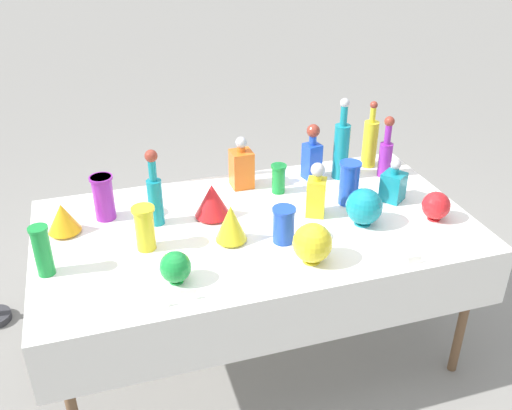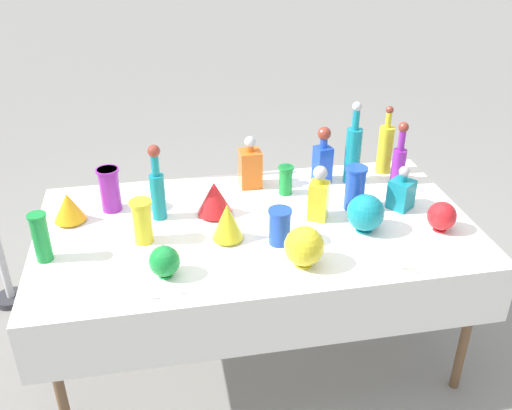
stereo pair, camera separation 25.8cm
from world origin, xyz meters
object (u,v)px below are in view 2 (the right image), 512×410
object	(u,v)px
tall_bottle_0	(399,159)
tall_bottle_2	(385,147)
square_decanter_0	(319,195)
slender_vase_2	(142,220)
slender_vase_1	(286,179)
fluted_vase_2	(214,198)
slender_vase_0	(41,236)
round_bowl_2	(366,213)
round_bowl_0	(164,261)
tall_bottle_3	(353,151)
fluted_vase_1	(227,221)
round_bowl_3	(304,246)
tall_bottle_1	(157,188)
slender_vase_3	(355,187)
round_bowl_1	(442,216)
fluted_vase_0	(69,207)
square_decanter_3	(323,157)
slender_vase_4	(110,188)
slender_vase_5	(280,225)
square_decanter_2	(250,166)
square_decanter_1	(401,192)

from	to	relation	value
tall_bottle_0	tall_bottle_2	xyz separation A→B (m)	(-0.02, 0.14, 0.01)
square_decanter_0	slender_vase_2	xyz separation A→B (m)	(-0.80, -0.06, -0.01)
slender_vase_1	fluted_vase_2	world-z (taller)	fluted_vase_2
tall_bottle_2	slender_vase_0	bearing A→B (deg)	-162.38
slender_vase_0	round_bowl_2	distance (m)	1.39
round_bowl_0	tall_bottle_3	bearing A→B (deg)	33.52
slender_vase_0	fluted_vase_1	bearing A→B (deg)	0.92
slender_vase_1	round_bowl_3	distance (m)	0.63
tall_bottle_1	slender_vase_1	bearing A→B (deg)	11.28
slender_vase_3	round_bowl_1	size ratio (longest dim) A/B	1.57
slender_vase_3	fluted_vase_0	size ratio (longest dim) A/B	1.48
tall_bottle_2	tall_bottle_3	bearing A→B (deg)	-158.10
tall_bottle_0	tall_bottle_3	world-z (taller)	tall_bottle_3
square_decanter_3	round_bowl_1	size ratio (longest dim) A/B	2.19
square_decanter_0	slender_vase_2	size ratio (longest dim) A/B	1.34
tall_bottle_1	slender_vase_3	distance (m)	0.93
slender_vase_1	slender_vase_4	world-z (taller)	slender_vase_4
round_bowl_2	round_bowl_3	distance (m)	0.40
slender_vase_0	slender_vase_5	distance (m)	0.99
tall_bottle_0	round_bowl_1	xyz separation A→B (m)	(0.00, -0.49, -0.06)
square_decanter_3	fluted_vase_1	world-z (taller)	square_decanter_3
round_bowl_2	round_bowl_3	xyz separation A→B (m)	(-0.34, -0.21, -0.00)
square_decanter_0	slender_vase_2	world-z (taller)	square_decanter_0
slender_vase_3	tall_bottle_1	bearing A→B (deg)	174.90
tall_bottle_0	fluted_vase_0	world-z (taller)	tall_bottle_0
square_decanter_2	slender_vase_1	world-z (taller)	square_decanter_2
square_decanter_1	fluted_vase_2	size ratio (longest dim) A/B	1.29
tall_bottle_0	slender_vase_4	size ratio (longest dim) A/B	1.55
tall_bottle_0	slender_vase_2	xyz separation A→B (m)	(-1.31, -0.34, -0.03)
slender_vase_0	round_bowl_3	xyz separation A→B (m)	(1.05, -0.23, -0.03)
slender_vase_1	tall_bottle_0	bearing A→B (deg)	1.34
tall_bottle_0	square_decanter_0	distance (m)	0.58
tall_bottle_3	square_decanter_0	bearing A→B (deg)	-129.80
fluted_vase_0	round_bowl_3	world-z (taller)	round_bowl_3
slender_vase_4	round_bowl_1	distance (m)	1.54
slender_vase_1	round_bowl_0	xyz separation A→B (m)	(-0.63, -0.60, -0.01)
tall_bottle_2	round_bowl_2	distance (m)	0.65
slender_vase_0	round_bowl_0	distance (m)	0.53
tall_bottle_1	slender_vase_2	xyz separation A→B (m)	(-0.08, -0.20, -0.05)
tall_bottle_2	slender_vase_5	world-z (taller)	tall_bottle_2
square_decanter_0	round_bowl_1	bearing A→B (deg)	-22.18
tall_bottle_1	slender_vase_5	xyz separation A→B (m)	(0.51, -0.32, -0.07)
square_decanter_0	slender_vase_0	size ratio (longest dim) A/B	1.24
slender_vase_2	tall_bottle_3	bearing A→B (deg)	19.82
slender_vase_2	round_bowl_2	distance (m)	0.98
square_decanter_1	slender_vase_0	distance (m)	1.64
square_decanter_1	round_bowl_1	size ratio (longest dim) A/B	1.57
round_bowl_3	tall_bottle_3	bearing A→B (deg)	57.55
slender_vase_0	fluted_vase_0	world-z (taller)	slender_vase_0
square_decanter_2	round_bowl_2	bearing A→B (deg)	-51.21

